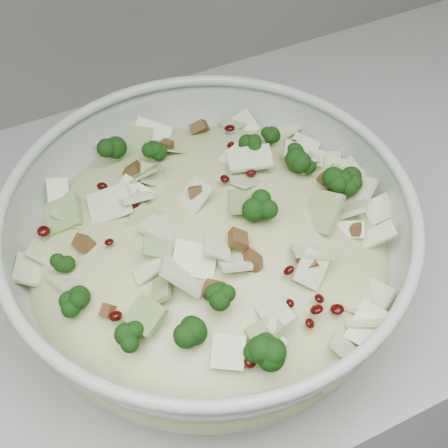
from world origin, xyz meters
The scene contains 2 objects.
mixing_bowl centered at (-0.72, 1.60, 0.98)m, with size 0.51×0.51×0.15m.
salad centered at (-0.72, 1.60, 1.00)m, with size 0.40×0.40×0.15m.
Camera 1 is at (-0.86, 1.27, 1.47)m, focal length 50.00 mm.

